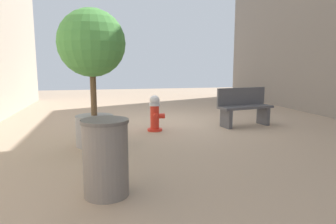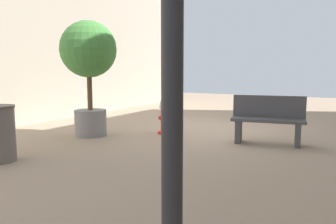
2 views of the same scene
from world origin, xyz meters
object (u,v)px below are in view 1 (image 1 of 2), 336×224
object	(u,v)px
bench_near	(244,107)
trash_bin	(106,158)
fire_hydrant	(155,113)
planter_tree	(92,55)

from	to	relation	value
bench_near	trash_bin	bearing A→B (deg)	44.77
bench_near	fire_hydrant	bearing A→B (deg)	2.74
fire_hydrant	bench_near	bearing A→B (deg)	-177.26
bench_near	planter_tree	size ratio (longest dim) A/B	0.58
bench_near	planter_tree	world-z (taller)	planter_tree
bench_near	planter_tree	bearing A→B (deg)	17.26
trash_bin	fire_hydrant	bearing A→B (deg)	-109.44
planter_tree	trash_bin	distance (m)	2.63
bench_near	trash_bin	distance (m)	4.88
trash_bin	bench_near	bearing A→B (deg)	-135.23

